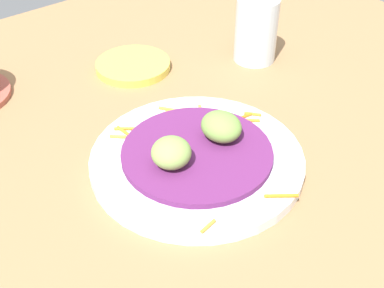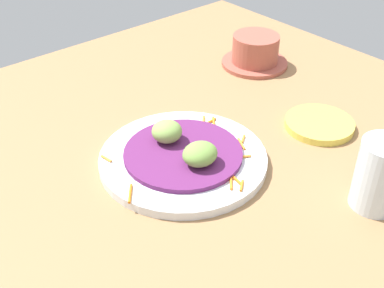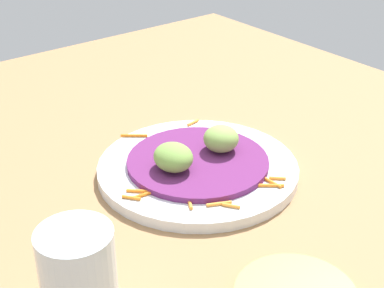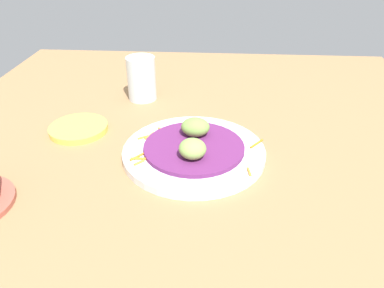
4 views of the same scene
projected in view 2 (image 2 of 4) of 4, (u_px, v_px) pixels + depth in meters
The scene contains 9 objects.
table_surface at pixel (209, 186), 73.71cm from camera, with size 110.00×110.00×2.00cm, color #936D47.
main_plate at pixel (181, 160), 76.15cm from camera, with size 25.59×25.59×1.41cm, color silver.
cabbage_bed at pixel (181, 154), 75.53cm from camera, with size 18.07×18.07×0.75cm, color #60235B.
carrot_garnish at pixel (208, 154), 75.97cm from camera, with size 19.61×23.44×0.40cm.
guac_scoop_left at pixel (165, 132), 76.75cm from camera, with size 4.57×4.71×3.34cm, color #84A851.
guac_scoop_center at pixel (198, 155), 71.97cm from camera, with size 5.31×4.69×3.28cm, color #759E47.
side_plate_small at pixel (319, 124), 84.53cm from camera, with size 11.61×11.61×1.21cm, color #E0CC4C.
terracotta_bowl at pixel (255, 52), 102.60cm from camera, with size 13.60×13.60×6.44cm.
water_glass at pixel (380, 175), 66.24cm from camera, with size 6.64×6.64×10.10cm, color silver.
Camera 2 is at (41.27, -38.82, 48.62)cm, focal length 46.84 mm.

